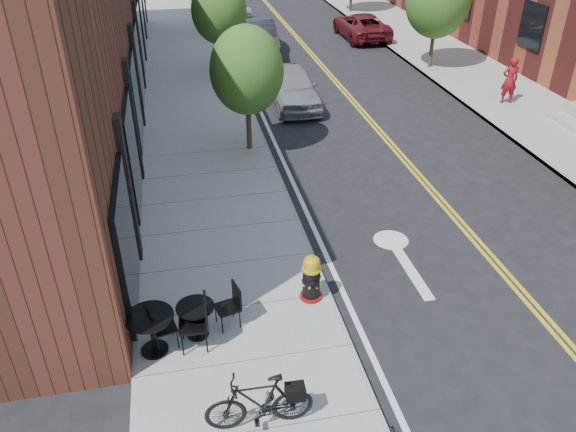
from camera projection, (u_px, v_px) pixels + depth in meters
ground at (352, 349)px, 10.47m from camera, size 120.00×120.00×0.00m
sidewalk_near at (203, 141)px, 18.43m from camera, size 4.00×70.00×0.12m
sidewalk_far at (533, 113)px, 20.51m from camera, size 4.00×70.00×0.12m
building_near at (54, 12)px, 19.18m from camera, size 5.00×28.00×7.00m
tree_near_a at (247, 71)px, 16.51m from camera, size 2.20×2.20×3.81m
tree_near_b at (219, 11)px, 23.12m from camera, size 2.30×2.30×3.98m
fire_hydrant at (311, 278)px, 11.30m from camera, size 0.59×0.59×1.05m
bicycle_left at (259, 402)px, 8.63m from camera, size 1.72×0.54×1.03m
bistro_set_b at (151, 328)px, 9.99m from camera, size 2.00×0.89×1.08m
bistro_set_c at (196, 316)px, 10.39m from camera, size 1.70×0.87×0.89m
parked_car_a at (292, 87)px, 21.07m from camera, size 1.71×4.17×1.42m
parked_car_b at (259, 38)px, 27.11m from camera, size 1.79×4.60×1.49m
parked_car_c at (225, 5)px, 33.81m from camera, size 2.83×5.51×1.53m
parked_car_far at (361, 26)px, 29.69m from camera, size 2.16×4.63×1.28m
pedestrian at (510, 80)px, 20.85m from camera, size 0.67×0.49×1.73m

